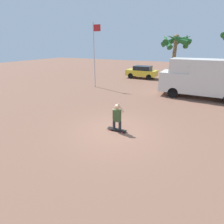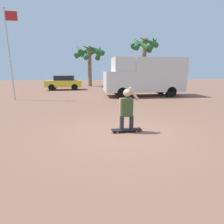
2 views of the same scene
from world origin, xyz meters
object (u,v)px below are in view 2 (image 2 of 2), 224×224
skateboard (126,130)px  palm_tree_near_van (145,47)px  parked_car_yellow (64,82)px  camper_van (145,76)px  flagpole (10,50)px  person_skateboarder (127,107)px  palm_tree_center_background (89,53)px

skateboard → palm_tree_near_van: palm_tree_near_van is taller
parked_car_yellow → camper_van: bearing=-41.6°
skateboard → camper_van: 9.37m
palm_tree_near_van → flagpole: (-12.49, -8.81, -1.62)m
skateboard → person_skateboarder: person_skateboarder is taller
palm_tree_center_background → flagpole: (-5.68, -11.57, -1.06)m
camper_van → palm_tree_center_background: size_ratio=1.14×
person_skateboarder → camper_van: bearing=67.1°
camper_van → parked_car_yellow: size_ratio=1.65×
parked_car_yellow → person_skateboarder: bearing=-76.6°
parked_car_yellow → flagpole: bearing=-111.0°
skateboard → palm_tree_near_van: size_ratio=0.16×
person_skateboarder → palm_tree_near_van: bearing=69.4°
palm_tree_near_van → flagpole: palm_tree_near_van is taller
camper_van → palm_tree_center_background: bearing=110.6°
person_skateboarder → flagpole: flagpole is taller
palm_tree_center_background → skateboard: bearing=-88.5°
flagpole → parked_car_yellow: bearing=69.0°
palm_tree_near_van → person_skateboarder: bearing=-110.6°
skateboard → flagpole: bearing=128.1°
flagpole → skateboard: bearing=-51.9°
flagpole → palm_tree_near_van: bearing=35.2°
person_skateboarder → parked_car_yellow: size_ratio=0.36×
parked_car_yellow → palm_tree_center_background: bearing=57.0°
skateboard → palm_tree_center_background: palm_tree_center_background is taller
skateboard → parked_car_yellow: 15.28m
parked_car_yellow → palm_tree_near_van: size_ratio=0.62×
palm_tree_center_background → flagpole: flagpole is taller
parked_car_yellow → flagpole: flagpole is taller
palm_tree_near_van → palm_tree_center_background: size_ratio=1.12×
skateboard → parked_car_yellow: parked_car_yellow is taller
camper_van → parked_car_yellow: bearing=138.4°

